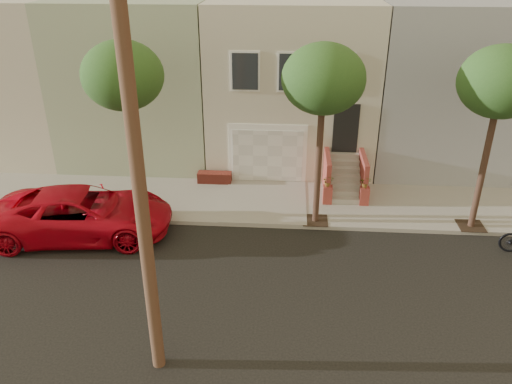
{
  "coord_description": "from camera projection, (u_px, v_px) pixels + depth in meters",
  "views": [
    {
      "loc": [
        -0.01,
        -12.17,
        9.14
      ],
      "look_at": [
        -1.09,
        3.0,
        1.67
      ],
      "focal_mm": 35.49,
      "sensor_mm": 36.0,
      "label": 1
    }
  ],
  "objects": [
    {
      "name": "sidewalk",
      "position": [
        288.0,
        203.0,
        19.68
      ],
      "size": [
        40.0,
        3.7,
        0.15
      ],
      "primitive_type": "cube",
      "color": "gray",
      "rests_on": "ground"
    },
    {
      "name": "tree_mid",
      "position": [
        323.0,
        80.0,
        16.03
      ],
      "size": [
        2.7,
        2.57,
        6.3
      ],
      "color": "#2D2116",
      "rests_on": "sidewalk"
    },
    {
      "name": "pickup_truck",
      "position": [
        82.0,
        213.0,
        17.32
      ],
      "size": [
        6.34,
        3.46,
        1.68
      ],
      "primitive_type": "imported",
      "rotation": [
        0.0,
        0.0,
        1.68
      ],
      "color": "#BC0818",
      "rests_on": "ground"
    },
    {
      "name": "house_row",
      "position": [
        292.0,
        76.0,
        23.33
      ],
      "size": [
        33.1,
        11.7,
        7.0
      ],
      "color": "beige",
      "rests_on": "sidewalk"
    },
    {
      "name": "ground",
      "position": [
        285.0,
        288.0,
        14.93
      ],
      "size": [
        90.0,
        90.0,
        0.0
      ],
      "primitive_type": "plane",
      "color": "black",
      "rests_on": "ground"
    },
    {
      "name": "tree_left",
      "position": [
        123.0,
        77.0,
        16.45
      ],
      "size": [
        2.7,
        2.57,
        6.3
      ],
      "color": "#2D2116",
      "rests_on": "sidewalk"
    },
    {
      "name": "tree_right",
      "position": [
        501.0,
        83.0,
        15.69
      ],
      "size": [
        2.7,
        2.57,
        6.3
      ],
      "color": "#2D2116",
      "rests_on": "sidewalk"
    }
  ]
}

